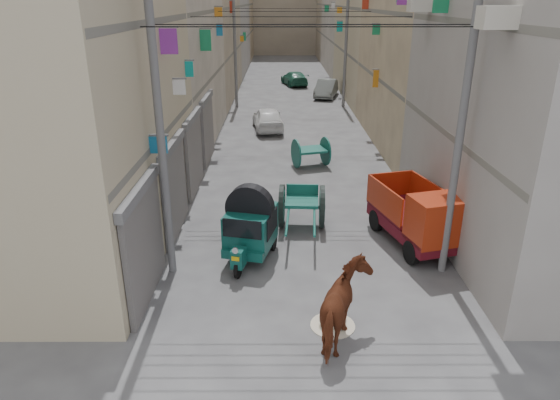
{
  "coord_description": "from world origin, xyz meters",
  "views": [
    {
      "loc": [
        -0.76,
        -5.68,
        6.74
      ],
      "look_at": [
        -0.73,
        6.5,
        1.83
      ],
      "focal_mm": 32.0,
      "sensor_mm": 36.0,
      "label": 1
    }
  ],
  "objects_px": {
    "second_cart": "(311,151)",
    "distant_car_grey": "(326,89)",
    "distant_car_green": "(294,78)",
    "auto_rickshaw": "(250,225)",
    "mini_truck": "(422,220)",
    "distant_car_white": "(268,118)",
    "feed_sack": "(333,320)",
    "tonga_cart": "(302,206)",
    "horse": "(345,308)"
  },
  "relations": [
    {
      "from": "second_cart",
      "to": "distant_car_grey",
      "type": "relative_size",
      "value": 0.45
    },
    {
      "from": "distant_car_grey",
      "to": "distant_car_green",
      "type": "bearing_deg",
      "value": 124.68
    },
    {
      "from": "auto_rickshaw",
      "to": "distant_car_grey",
      "type": "bearing_deg",
      "value": 93.53
    },
    {
      "from": "mini_truck",
      "to": "distant_car_white",
      "type": "relative_size",
      "value": 0.97
    },
    {
      "from": "feed_sack",
      "to": "distant_car_grey",
      "type": "xyz_separation_m",
      "value": [
        2.31,
        27.91,
        0.48
      ]
    },
    {
      "from": "tonga_cart",
      "to": "second_cart",
      "type": "distance_m",
      "value": 6.21
    },
    {
      "from": "second_cart",
      "to": "horse",
      "type": "distance_m",
      "value": 11.98
    },
    {
      "from": "mini_truck",
      "to": "distant_car_green",
      "type": "distance_m",
      "value": 29.92
    },
    {
      "from": "mini_truck",
      "to": "distant_car_green",
      "type": "height_order",
      "value": "mini_truck"
    },
    {
      "from": "auto_rickshaw",
      "to": "second_cart",
      "type": "bearing_deg",
      "value": 88.58
    },
    {
      "from": "auto_rickshaw",
      "to": "distant_car_white",
      "type": "distance_m",
      "value": 14.72
    },
    {
      "from": "horse",
      "to": "tonga_cart",
      "type": "bearing_deg",
      "value": -67.99
    },
    {
      "from": "distant_car_green",
      "to": "feed_sack",
      "type": "bearing_deg",
      "value": 76.13
    },
    {
      "from": "second_cart",
      "to": "distant_car_green",
      "type": "relative_size",
      "value": 0.44
    },
    {
      "from": "mini_truck",
      "to": "feed_sack",
      "type": "relative_size",
      "value": 5.84
    },
    {
      "from": "distant_car_white",
      "to": "distant_car_grey",
      "type": "height_order",
      "value": "distant_car_white"
    },
    {
      "from": "distant_car_grey",
      "to": "tonga_cart",
      "type": "bearing_deg",
      "value": -83.86
    },
    {
      "from": "mini_truck",
      "to": "distant_car_white",
      "type": "bearing_deg",
      "value": 92.87
    },
    {
      "from": "mini_truck",
      "to": "horse",
      "type": "bearing_deg",
      "value": -137.75
    },
    {
      "from": "distant_car_white",
      "to": "tonga_cart",
      "type": "bearing_deg",
      "value": 88.73
    },
    {
      "from": "mini_truck",
      "to": "distant_car_green",
      "type": "bearing_deg",
      "value": 80.03
    },
    {
      "from": "mini_truck",
      "to": "distant_car_grey",
      "type": "bearing_deg",
      "value": 76.07
    },
    {
      "from": "auto_rickshaw",
      "to": "distant_car_grey",
      "type": "height_order",
      "value": "auto_rickshaw"
    },
    {
      "from": "distant_car_white",
      "to": "distant_car_green",
      "type": "relative_size",
      "value": 0.96
    },
    {
      "from": "distant_car_grey",
      "to": "distant_car_green",
      "type": "height_order",
      "value": "distant_car_grey"
    },
    {
      "from": "second_cart",
      "to": "distant_car_grey",
      "type": "xyz_separation_m",
      "value": [
        2.12,
        16.49,
        -0.03
      ]
    },
    {
      "from": "auto_rickshaw",
      "to": "feed_sack",
      "type": "xyz_separation_m",
      "value": [
        1.98,
        -3.23,
        -0.8
      ]
    },
    {
      "from": "auto_rickshaw",
      "to": "second_cart",
      "type": "xyz_separation_m",
      "value": [
        2.17,
        8.19,
        -0.29
      ]
    },
    {
      "from": "second_cart",
      "to": "horse",
      "type": "bearing_deg",
      "value": -106.61
    },
    {
      "from": "auto_rickshaw",
      "to": "mini_truck",
      "type": "bearing_deg",
      "value": 18.61
    },
    {
      "from": "auto_rickshaw",
      "to": "horse",
      "type": "distance_m",
      "value": 4.36
    },
    {
      "from": "horse",
      "to": "distant_car_grey",
      "type": "relative_size",
      "value": 0.52
    },
    {
      "from": "distant_car_white",
      "to": "distant_car_grey",
      "type": "bearing_deg",
      "value": -119.69
    },
    {
      "from": "second_cart",
      "to": "distant_car_grey",
      "type": "height_order",
      "value": "distant_car_grey"
    },
    {
      "from": "auto_rickshaw",
      "to": "distant_car_grey",
      "type": "xyz_separation_m",
      "value": [
        4.29,
        24.68,
        -0.33
      ]
    },
    {
      "from": "feed_sack",
      "to": "distant_car_grey",
      "type": "height_order",
      "value": "distant_car_grey"
    },
    {
      "from": "auto_rickshaw",
      "to": "tonga_cart",
      "type": "xyz_separation_m",
      "value": [
        1.51,
        2.02,
        -0.25
      ]
    },
    {
      "from": "feed_sack",
      "to": "distant_car_white",
      "type": "bearing_deg",
      "value": 95.74
    },
    {
      "from": "mini_truck",
      "to": "distant_car_grey",
      "type": "distance_m",
      "value": 24.24
    },
    {
      "from": "tonga_cart",
      "to": "horse",
      "type": "distance_m",
      "value": 5.84
    },
    {
      "from": "auto_rickshaw",
      "to": "mini_truck",
      "type": "height_order",
      "value": "mini_truck"
    },
    {
      "from": "auto_rickshaw",
      "to": "second_cart",
      "type": "relative_size",
      "value": 1.4
    },
    {
      "from": "distant_car_white",
      "to": "distant_car_green",
      "type": "xyz_separation_m",
      "value": [
        1.92,
        15.52,
        -0.07
      ]
    },
    {
      "from": "auto_rickshaw",
      "to": "horse",
      "type": "height_order",
      "value": "horse"
    },
    {
      "from": "feed_sack",
      "to": "distant_car_white",
      "type": "distance_m",
      "value": 18.04
    },
    {
      "from": "auto_rickshaw",
      "to": "feed_sack",
      "type": "bearing_deg",
      "value": -45.09
    },
    {
      "from": "auto_rickshaw",
      "to": "distant_car_white",
      "type": "xyz_separation_m",
      "value": [
        0.18,
        14.71,
        -0.32
      ]
    },
    {
      "from": "mini_truck",
      "to": "second_cart",
      "type": "xyz_separation_m",
      "value": [
        -2.68,
        7.75,
        -0.24
      ]
    },
    {
      "from": "feed_sack",
      "to": "horse",
      "type": "distance_m",
      "value": 0.9
    },
    {
      "from": "horse",
      "to": "distant_car_white",
      "type": "xyz_separation_m",
      "value": [
        -1.98,
        18.5,
        -0.21
      ]
    }
  ]
}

